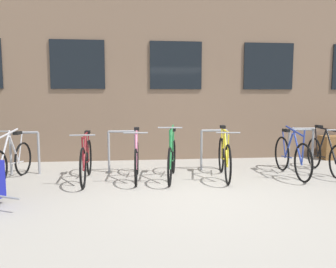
% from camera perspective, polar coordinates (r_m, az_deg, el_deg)
% --- Properties ---
extents(ground_plane, '(42.00, 42.00, 0.00)m').
position_cam_1_polar(ground_plane, '(5.43, 5.66, -10.70)').
color(ground_plane, '#9E998E').
extents(storefront_building, '(28.00, 7.86, 6.69)m').
position_cam_1_polar(storefront_building, '(12.36, -1.00, 14.55)').
color(storefront_building, '#7A604C').
rests_on(storefront_building, ground).
extents(bike_rack, '(6.61, 0.05, 0.90)m').
position_cam_1_polar(bike_rack, '(7.10, 0.13, -2.12)').
color(bike_rack, gray).
rests_on(bike_rack, ground).
extents(bicycle_blue, '(0.44, 1.78, 1.04)m').
position_cam_1_polar(bicycle_blue, '(7.19, 20.68, -3.57)').
color(bicycle_blue, black).
rests_on(bicycle_blue, ground).
extents(bicycle_maroon, '(0.44, 1.81, 0.97)m').
position_cam_1_polar(bicycle_maroon, '(6.49, -14.01, -4.45)').
color(bicycle_maroon, black).
rests_on(bicycle_maroon, ground).
extents(bicycle_yellow, '(0.44, 1.78, 1.03)m').
position_cam_1_polar(bicycle_yellow, '(6.67, 9.74, -3.98)').
color(bicycle_yellow, black).
rests_on(bicycle_yellow, ground).
extents(bicycle_green, '(0.49, 1.75, 1.08)m').
position_cam_1_polar(bicycle_green, '(6.47, 0.68, -4.31)').
color(bicycle_green, black).
rests_on(bicycle_green, ground).
extents(bicycle_silver, '(0.44, 1.65, 1.03)m').
position_cam_1_polar(bicycle_silver, '(6.99, -25.59, -4.26)').
color(bicycle_silver, black).
rests_on(bicycle_silver, ground).
extents(bicycle_pink, '(0.44, 1.65, 1.01)m').
position_cam_1_polar(bicycle_pink, '(6.44, -5.47, -4.48)').
color(bicycle_pink, black).
rests_on(bicycle_pink, ground).
extents(bicycle_black, '(0.44, 1.76, 1.00)m').
position_cam_1_polar(bicycle_black, '(7.74, 25.58, -3.26)').
color(bicycle_black, black).
rests_on(bicycle_black, ground).
extents(planter_box, '(0.70, 0.44, 0.60)m').
position_cam_1_polar(planter_box, '(9.55, 26.90, -2.08)').
color(planter_box, brown).
rests_on(planter_box, ground).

